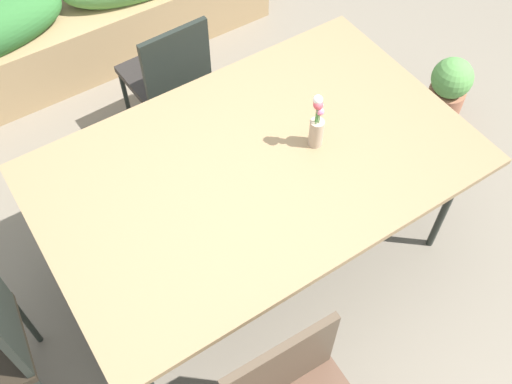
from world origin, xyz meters
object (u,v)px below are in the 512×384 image
at_px(chair_far_side, 169,75).
at_px(flower_vase, 317,124).
at_px(planter_box, 70,22).
at_px(dining_table, 256,168).
at_px(potted_plant, 448,91).

distance_m(chair_far_side, flower_vase, 1.09).
bearing_deg(planter_box, flower_vase, -77.00).
bearing_deg(dining_table, flower_vase, -10.61).
height_order(flower_vase, planter_box, flower_vase).
distance_m(flower_vase, planter_box, 2.09).
bearing_deg(potted_plant, planter_box, 133.98).
xyz_separation_m(chair_far_side, planter_box, (-0.22, 0.96, -0.17)).
bearing_deg(potted_plant, chair_far_side, 152.06).
xyz_separation_m(flower_vase, potted_plant, (1.22, 0.23, -0.64)).
bearing_deg(chair_far_side, potted_plant, -30.33).
height_order(chair_far_side, planter_box, chair_far_side).
bearing_deg(flower_vase, planter_box, 103.00).
bearing_deg(chair_far_side, dining_table, -95.26).
xyz_separation_m(planter_box, potted_plant, (1.67, -1.73, -0.10)).
bearing_deg(planter_box, chair_far_side, -76.99).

